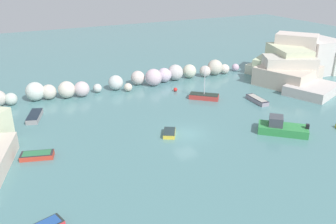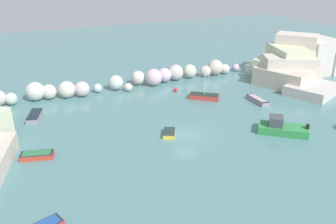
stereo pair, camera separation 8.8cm
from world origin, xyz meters
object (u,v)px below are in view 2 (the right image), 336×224
(moored_boat_0, at_px, (204,96))
(moored_boat_6, at_px, (169,133))
(moored_boat_2, at_px, (257,100))
(moored_boat_7, at_px, (37,155))
(moored_boat_5, at_px, (35,116))
(channel_buoy, at_px, (176,90))
(moored_boat_4, at_px, (282,128))

(moored_boat_0, relative_size, moored_boat_6, 1.81)
(moored_boat_2, xyz_separation_m, moored_boat_7, (-30.34, -2.80, -0.03))
(moored_boat_2, relative_size, moored_boat_5, 0.96)
(moored_boat_2, xyz_separation_m, moored_boat_6, (-15.96, -4.00, -0.08))
(moored_boat_0, height_order, moored_boat_5, moored_boat_0)
(moored_boat_5, xyz_separation_m, moored_boat_6, (13.27, -11.77, -0.08))
(moored_boat_6, bearing_deg, channel_buoy, 179.72)
(moored_boat_4, xyz_separation_m, moored_boat_5, (-25.21, 17.01, -0.32))
(channel_buoy, relative_size, moored_boat_4, 0.11)
(channel_buoy, height_order, moored_boat_2, moored_boat_2)
(moored_boat_5, height_order, moored_boat_6, moored_boat_5)
(channel_buoy, relative_size, moored_boat_2, 0.15)
(moored_boat_4, relative_size, moored_boat_6, 2.14)
(channel_buoy, height_order, moored_boat_4, moored_boat_4)
(moored_boat_2, bearing_deg, moored_boat_0, -122.02)
(channel_buoy, xyz_separation_m, moored_boat_4, (4.33, -18.45, 0.35))
(moored_boat_7, bearing_deg, channel_buoy, -134.95)
(moored_boat_2, distance_m, moored_boat_4, 10.09)
(channel_buoy, distance_m, moored_boat_0, 5.26)
(channel_buoy, relative_size, moored_boat_5, 0.14)
(moored_boat_6, height_order, moored_boat_7, moored_boat_7)
(moored_boat_4, xyz_separation_m, moored_boat_6, (-11.94, 5.24, -0.40))
(moored_boat_4, height_order, moored_boat_7, moored_boat_4)
(moored_boat_5, bearing_deg, moored_boat_2, 93.52)
(channel_buoy, relative_size, moored_boat_0, 0.12)
(moored_boat_4, height_order, moored_boat_6, moored_boat_4)
(moored_boat_4, xyz_separation_m, moored_boat_7, (-26.32, 6.44, -0.35))
(moored_boat_6, bearing_deg, moored_boat_7, -65.14)
(moored_boat_2, xyz_separation_m, moored_boat_5, (-29.23, 7.77, 0.00))
(moored_boat_0, xyz_separation_m, moored_boat_2, (6.12, -4.44, -0.06))
(moored_boat_4, bearing_deg, moored_boat_5, 7.50)
(moored_boat_2, relative_size, moored_boat_4, 0.71)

